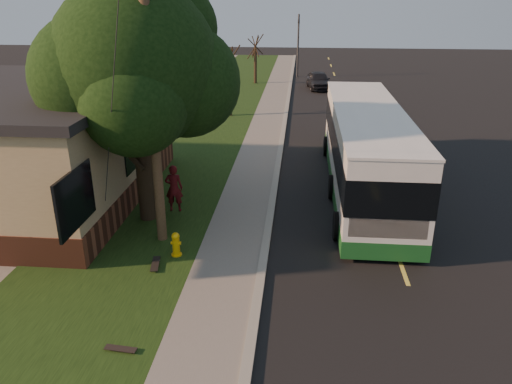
% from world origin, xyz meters
% --- Properties ---
extents(ground, '(120.00, 120.00, 0.00)m').
position_xyz_m(ground, '(0.00, 0.00, 0.00)').
color(ground, black).
rests_on(ground, ground).
extents(road, '(8.00, 80.00, 0.01)m').
position_xyz_m(road, '(4.00, 10.00, 0.01)').
color(road, black).
rests_on(road, ground).
extents(curb, '(0.25, 80.00, 0.12)m').
position_xyz_m(curb, '(0.00, 10.00, 0.06)').
color(curb, gray).
rests_on(curb, ground).
extents(sidewalk, '(2.00, 80.00, 0.08)m').
position_xyz_m(sidewalk, '(-1.00, 10.00, 0.04)').
color(sidewalk, slate).
rests_on(sidewalk, ground).
extents(grass_verge, '(5.00, 80.00, 0.07)m').
position_xyz_m(grass_verge, '(-4.50, 10.00, 0.04)').
color(grass_verge, black).
rests_on(grass_verge, ground).
extents(fire_hydrant, '(0.32, 0.32, 0.74)m').
position_xyz_m(fire_hydrant, '(-2.60, 0.00, 0.43)').
color(fire_hydrant, yellow).
rests_on(fire_hydrant, grass_verge).
extents(utility_pole, '(2.86, 3.21, 9.07)m').
position_xyz_m(utility_pole, '(-3.31, 0.99, 4.63)').
color(utility_pole, '#473321').
rests_on(utility_pole, ground).
extents(leafy_tree, '(6.30, 6.00, 7.80)m').
position_xyz_m(leafy_tree, '(-4.17, 2.65, 5.17)').
color(leafy_tree, black).
rests_on(leafy_tree, grass_verge).
extents(bare_tree_near, '(1.38, 1.21, 4.31)m').
position_xyz_m(bare_tree_near, '(-3.50, 18.00, 2.15)').
color(bare_tree_near, black).
rests_on(bare_tree_near, grass_verge).
extents(bare_tree_far, '(1.38, 1.21, 4.03)m').
position_xyz_m(bare_tree_far, '(-3.00, 30.00, 2.00)').
color(bare_tree_far, black).
rests_on(bare_tree_far, grass_verge).
extents(traffic_signal, '(0.18, 0.22, 5.50)m').
position_xyz_m(traffic_signal, '(0.50, 34.00, 3.16)').
color(traffic_signal, '#2D2D30').
rests_on(traffic_signal, ground).
extents(transit_bus, '(2.78, 12.07, 3.26)m').
position_xyz_m(transit_bus, '(3.50, 6.01, 1.74)').
color(transit_bus, silver).
rests_on(transit_bus, ground).
extents(skateboarder, '(0.65, 0.45, 1.72)m').
position_xyz_m(skateboarder, '(-3.42, 3.19, 0.93)').
color(skateboarder, '#4F0F13').
rests_on(skateboarder, grass_verge).
extents(skateboard_main, '(0.35, 0.87, 0.08)m').
position_xyz_m(skateboard_main, '(-3.06, -0.68, 0.13)').
color(skateboard_main, black).
rests_on(skateboard_main, grass_verge).
extents(skateboard_spare, '(0.73, 0.25, 0.07)m').
position_xyz_m(skateboard_spare, '(-2.81, -4.31, 0.12)').
color(skateboard_spare, black).
rests_on(skateboard_spare, grass_verge).
extents(dumpster, '(1.91, 1.65, 1.46)m').
position_xyz_m(dumpster, '(-7.05, 2.48, 0.77)').
color(dumpster, '#13321D').
rests_on(dumpster, building_lot).
extents(distant_car, '(2.14, 4.22, 1.38)m').
position_xyz_m(distant_car, '(2.31, 28.15, 0.69)').
color(distant_car, black).
rests_on(distant_car, ground).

